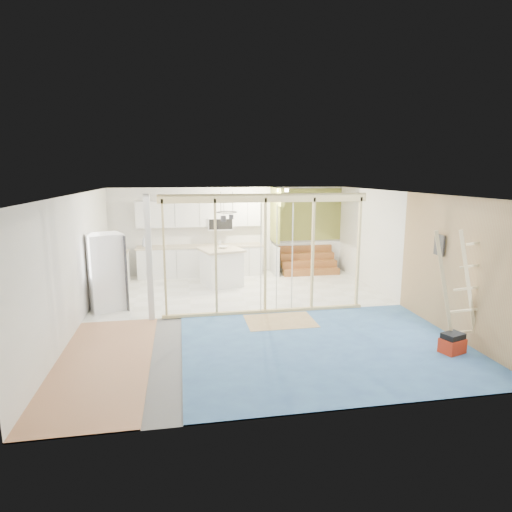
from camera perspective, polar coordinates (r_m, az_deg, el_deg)
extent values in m
cube|color=slate|center=(9.35, -0.62, -7.75)|extent=(7.00, 8.00, 0.01)
cube|color=silver|center=(8.87, -0.65, 8.37)|extent=(7.00, 8.00, 0.01)
cube|color=white|center=(12.94, -3.55, 3.37)|extent=(7.00, 0.01, 2.60)
cube|color=white|center=(5.24, 6.65, -8.02)|extent=(7.00, 0.01, 2.60)
cube|color=white|center=(9.14, -22.84, -0.63)|extent=(0.01, 8.00, 2.60)
cube|color=white|center=(10.19, 19.17, 0.74)|extent=(0.01, 8.00, 2.60)
cube|color=white|center=(11.24, -2.30, -4.48)|extent=(7.00, 4.00, 0.02)
cube|color=#4D89BC|center=(7.77, 9.35, -11.82)|extent=(5.00, 4.00, 0.02)
cube|color=tan|center=(7.49, -19.71, -13.25)|extent=(1.50, 4.00, 0.02)
cube|color=tan|center=(8.89, 3.25, -8.67)|extent=(1.40, 1.00, 0.01)
cube|color=beige|center=(8.93, 1.27, 7.75)|extent=(4.40, 0.09, 0.18)
cube|color=beige|center=(9.39, 1.20, -7.36)|extent=(4.40, 0.09, 0.06)
cube|color=silver|center=(8.93, -14.05, -0.35)|extent=(0.12, 0.14, 2.60)
cube|color=beige|center=(8.91, -12.13, -0.29)|extent=(0.04, 0.09, 2.40)
cube|color=beige|center=(8.93, -5.39, -0.06)|extent=(0.04, 0.09, 2.40)
cube|color=beige|center=(9.07, 1.23, 0.16)|extent=(0.05, 0.09, 2.40)
cube|color=beige|center=(9.33, 7.57, 0.37)|extent=(0.04, 0.09, 2.40)
cube|color=beige|center=(9.70, 13.49, 0.56)|extent=(0.04, 0.09, 2.40)
cylinder|color=silver|center=(9.04, 0.65, -0.39)|extent=(0.02, 0.02, 2.35)
cylinder|color=silver|center=(9.24, 4.86, -0.18)|extent=(0.02, 0.02, 2.35)
cylinder|color=silver|center=(9.14, 2.77, -0.28)|extent=(0.02, 0.02, 2.35)
cube|color=silver|center=(12.71, -7.38, -0.76)|extent=(3.60, 0.60, 0.88)
cube|color=#BBAA92|center=(12.63, -7.44, 1.31)|extent=(3.66, 0.64, 0.05)
cube|color=silver|center=(11.76, -18.39, -2.20)|extent=(0.60, 1.60, 0.88)
cube|color=#BBAA92|center=(11.66, -18.53, 0.03)|extent=(0.64, 1.64, 0.05)
cube|color=silver|center=(12.63, -7.57, 5.63)|extent=(3.60, 0.34, 0.75)
cube|color=white|center=(12.66, -4.80, 4.33)|extent=(0.72, 0.38, 0.36)
cube|color=black|center=(12.47, -4.72, 4.23)|extent=(0.68, 0.02, 0.30)
cube|color=olive|center=(12.65, 2.54, 5.50)|extent=(0.10, 0.90, 1.60)
cube|color=white|center=(12.85, 2.49, -0.51)|extent=(0.10, 0.90, 0.90)
cube|color=olive|center=(11.93, 3.30, 7.81)|extent=(0.10, 0.50, 0.50)
cube|color=olive|center=(13.34, 6.78, 5.49)|extent=(2.20, 0.04, 1.60)
cube|color=white|center=(13.52, 6.66, 0.00)|extent=(2.20, 0.04, 0.90)
cube|color=olive|center=(12.86, 7.39, -2.17)|extent=(1.70, 0.26, 0.20)
cube|color=olive|center=(13.06, 7.07, -1.07)|extent=(1.70, 0.26, 0.20)
cube|color=olive|center=(13.27, 6.76, 0.01)|extent=(1.70, 0.26, 0.20)
cube|color=olive|center=(13.47, 6.47, 1.05)|extent=(1.70, 0.26, 0.20)
torus|color=black|center=(10.74, -3.90, 5.86)|extent=(0.52, 0.52, 0.02)
cylinder|color=black|center=(10.71, -4.73, 7.17)|extent=(0.01, 0.01, 0.50)
cylinder|color=black|center=(10.74, -3.12, 7.20)|extent=(0.01, 0.01, 0.50)
cylinder|color=#3A3A3F|center=(10.65, -4.37, 4.99)|extent=(0.14, 0.14, 0.14)
cylinder|color=#3A3A3F|center=(10.87, -3.32, 5.23)|extent=(0.12, 0.12, 0.12)
cube|color=tan|center=(8.52, 25.56, -1.63)|extent=(0.02, 4.00, 2.60)
cube|color=#3A3A3F|center=(8.92, 23.27, 1.36)|extent=(0.04, 0.30, 0.40)
cylinder|color=#FFEABF|center=(12.09, 3.61, 8.75)|extent=(0.32, 0.32, 0.08)
cube|color=white|center=(10.02, -19.42, -2.03)|extent=(0.96, 0.95, 1.71)
cube|color=#3A3A3F|center=(9.97, -17.37, -1.97)|extent=(0.29, 0.64, 1.68)
cube|color=white|center=(11.59, -4.64, -1.69)|extent=(1.15, 1.15, 0.94)
cube|color=#BBAA92|center=(11.49, -4.68, 0.83)|extent=(1.29, 1.29, 0.05)
imported|color=white|center=(11.57, -4.42, 1.20)|extent=(0.32, 0.32, 0.06)
imported|color=silver|center=(12.67, -14.71, 1.89)|extent=(0.13, 0.13, 0.31)
imported|color=silver|center=(12.69, -4.86, 1.90)|extent=(0.08, 0.09, 0.17)
cube|color=#B62810|center=(8.08, 24.69, -10.85)|extent=(0.45, 0.39, 0.27)
cube|color=black|center=(8.02, 24.80, -9.65)|extent=(0.40, 0.34, 0.10)
cube|color=tan|center=(7.91, 23.89, -4.30)|extent=(0.47, 0.24, 2.06)
cube|color=tan|center=(8.17, 26.53, -4.06)|extent=(0.47, 0.24, 2.06)
cube|color=tan|center=(8.29, 25.14, -9.25)|extent=(0.47, 0.24, 0.14)
cube|color=tan|center=(8.22, 25.83, -6.58)|extent=(0.47, 0.24, 0.14)
cube|color=tan|center=(8.16, 26.53, -3.87)|extent=(0.47, 0.24, 0.14)
cube|color=tan|center=(8.13, 27.24, -1.12)|extent=(0.47, 0.24, 0.14)
cube|color=tan|center=(8.11, 27.94, 1.64)|extent=(0.47, 0.24, 0.14)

